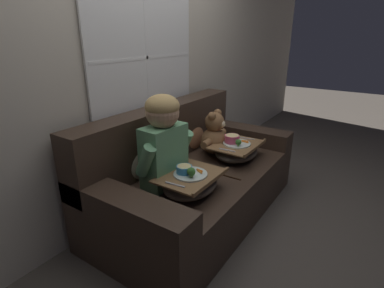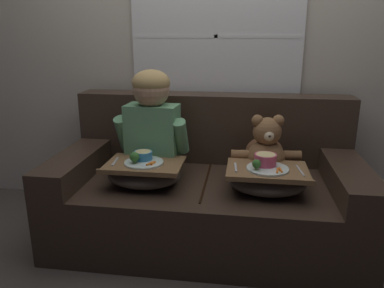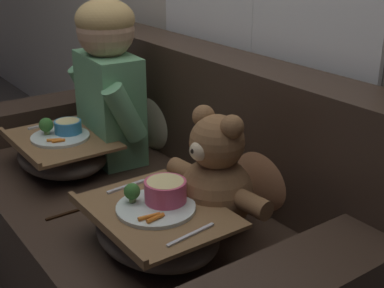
{
  "view_description": "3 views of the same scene",
  "coord_description": "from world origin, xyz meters",
  "views": [
    {
      "loc": [
        -1.9,
        -1.2,
        1.47
      ],
      "look_at": [
        -0.12,
        -0.0,
        0.67
      ],
      "focal_mm": 28.0,
      "sensor_mm": 36.0,
      "label": 1
    },
    {
      "loc": [
        0.22,
        -2.21,
        1.31
      ],
      "look_at": [
        -0.11,
        0.09,
        0.61
      ],
      "focal_mm": 35.0,
      "sensor_mm": 36.0,
      "label": 2
    },
    {
      "loc": [
        1.58,
        -0.89,
        1.34
      ],
      "look_at": [
        0.14,
        0.13,
        0.63
      ],
      "focal_mm": 50.0,
      "sensor_mm": 36.0,
      "label": 3
    }
  ],
  "objects": [
    {
      "name": "throw_pillow_behind_teddy",
      "position": [
        0.36,
        0.3,
        0.59
      ],
      "size": [
        0.33,
        0.16,
        0.34
      ],
      "color": "#B2754C",
      "rests_on": "couch"
    },
    {
      "name": "throw_pillow_behind_child",
      "position": [
        -0.36,
        0.3,
        0.59
      ],
      "size": [
        0.36,
        0.17,
        0.37
      ],
      "color": "#C1B293",
      "rests_on": "couch"
    },
    {
      "name": "couch",
      "position": [
        0.0,
        0.07,
        0.31
      ],
      "size": [
        1.9,
        0.97,
        0.89
      ],
      "color": "#38281E",
      "rests_on": "ground_plane"
    },
    {
      "name": "lap_tray_teddy",
      "position": [
        0.36,
        -0.16,
        0.49
      ],
      "size": [
        0.47,
        0.36,
        0.22
      ],
      "color": "#473D33",
      "rests_on": "teddy_bear"
    },
    {
      "name": "lap_tray_child",
      "position": [
        -0.37,
        -0.16,
        0.49
      ],
      "size": [
        0.46,
        0.36,
        0.22
      ],
      "color": "#473D33",
      "rests_on": "child_figure"
    },
    {
      "name": "child_figure",
      "position": [
        -0.36,
        0.07,
        0.79
      ],
      "size": [
        0.48,
        0.24,
        0.67
      ],
      "color": "#66A370",
      "rests_on": "couch"
    },
    {
      "name": "ground_plane",
      "position": [
        0.0,
        0.0,
        0.0
      ],
      "size": [
        14.0,
        14.0,
        0.0
      ],
      "primitive_type": "plane",
      "color": "#4C443D"
    },
    {
      "name": "teddy_bear",
      "position": [
        0.36,
        0.07,
        0.59
      ],
      "size": [
        0.44,
        0.31,
        0.41
      ],
      "color": "brown",
      "rests_on": "couch"
    }
  ]
}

